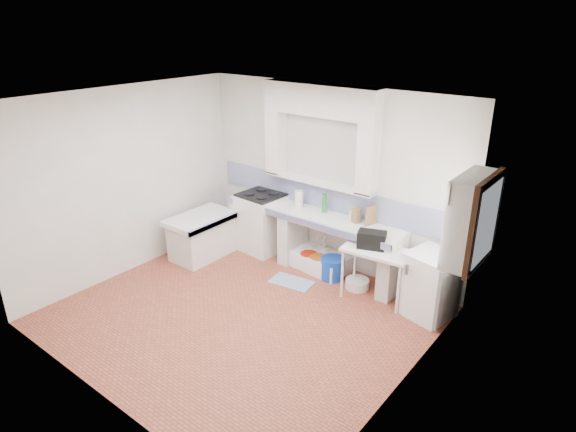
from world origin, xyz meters
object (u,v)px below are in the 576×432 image
Objects in this scene: sink at (318,261)px; side_table at (375,274)px; stove at (262,223)px; fridge at (430,285)px.

side_table is (1.14, -0.25, 0.26)m from sink.
side_table is at bearing -2.25° from stove.
side_table is at bearing -160.96° from fridge.
sink is at bearing 4.50° from stove.
sink is (1.13, 0.02, -0.37)m from stove.
sink is 1.92m from fridge.
stove is 1.06× the size of side_table.
fridge reaches higher than side_table.
stove is at bearing 168.29° from side_table.
stove reaches higher than side_table.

